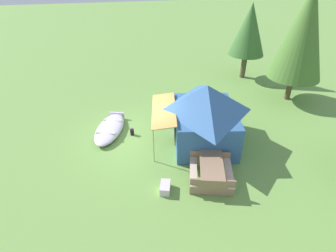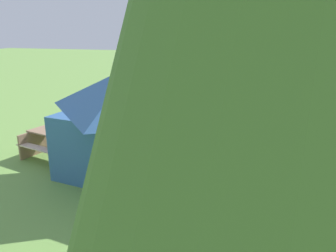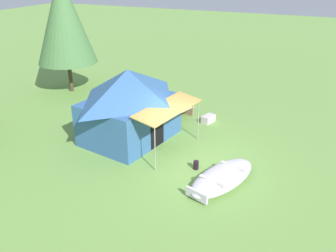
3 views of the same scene
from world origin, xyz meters
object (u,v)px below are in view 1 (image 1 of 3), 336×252
Objects in this scene: picnic_table at (211,170)px; cooler_box at (165,187)px; pine_tree_back_right at (304,32)px; pine_tree_far_center at (249,30)px; beached_rowboat at (110,129)px; canvas_cabin_tent at (205,114)px; fuel_can at (132,132)px.

picnic_table is 1.80m from cooler_box.
pine_tree_back_right is 3.78m from pine_tree_far_center.
picnic_table is at bearing 42.42° from beached_rowboat.
cooler_box is at bearing -39.73° from canvas_cabin_tent.
pine_tree_far_center is at bearing 142.93° from cooler_box.
cooler_box is at bearing -82.29° from picnic_table.
canvas_cabin_tent is 0.87× the size of pine_tree_far_center.
canvas_cabin_tent is 1.96× the size of picnic_table.
canvas_cabin_tent is 2.65m from picnic_table.
picnic_table reaches higher than beached_rowboat.
picnic_table is (3.95, 3.61, 0.28)m from beached_rowboat.
beached_rowboat is 4.59m from cooler_box.
pine_tree_far_center is (-3.53, -1.19, -0.65)m from pine_tree_back_right.
beached_rowboat is at bearing -112.87° from fuel_can.
pine_tree_back_right is (-3.09, 5.99, 2.34)m from canvas_cabin_tent.
pine_tree_back_right reaches higher than cooler_box.
pine_tree_far_center reaches higher than canvas_cabin_tent.
beached_rowboat is 4.52m from canvas_cabin_tent.
pine_tree_far_center is at bearing 144.06° from canvas_cabin_tent.
cooler_box is at bearing -54.94° from pine_tree_back_right.
picnic_table is at bearing -49.45° from pine_tree_back_right.
fuel_can is 10.05m from pine_tree_far_center.
beached_rowboat reaches higher than cooler_box.
canvas_cabin_tent is at bearing 70.39° from fuel_can.
beached_rowboat is at bearing -60.15° from pine_tree_far_center.
pine_tree_far_center is at bearing 125.04° from fuel_can.
picnic_table is 9.10m from pine_tree_back_right.
pine_tree_far_center is (-6.61, 4.80, 1.70)m from canvas_cabin_tent.
picnic_table is (2.44, -0.47, -0.93)m from canvas_cabin_tent.
pine_tree_back_right is (-5.52, 6.45, 3.27)m from picnic_table.
canvas_cabin_tent is (1.52, 4.08, 1.21)m from beached_rowboat.
pine_tree_back_right is (-5.76, 8.21, 3.59)m from cooler_box.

